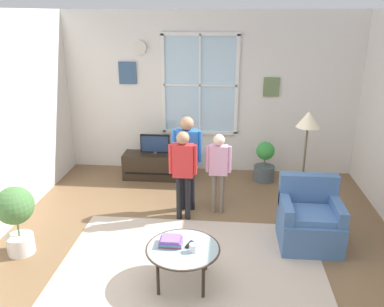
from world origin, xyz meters
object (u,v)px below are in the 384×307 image
book_stack (171,241)px  potted_plant_by_window (265,163)px  tv_stand (156,166)px  television (155,144)px  remote_near_books (190,244)px  person_pink_shirt (218,165)px  person_blue_shirt (187,153)px  potted_plant_corner (16,214)px  person_red_shirt (183,166)px  cup (193,248)px  coffee_table (183,250)px  armchair (309,221)px  floor_lamp (307,131)px

book_stack → potted_plant_by_window: 3.20m
tv_stand → television: size_ratio=2.20×
remote_near_books → person_pink_shirt: bearing=80.8°
person_blue_shirt → television: bearing=120.9°
television → person_pink_shirt: person_pink_shirt is taller
remote_near_books → potted_plant_corner: bearing=171.4°
person_red_shirt → potted_plant_by_window: person_red_shirt is taller
cup → person_blue_shirt: size_ratio=0.06×
coffee_table → book_stack: size_ratio=3.23×
coffee_table → potted_plant_corner: (-2.10, 0.39, 0.14)m
tv_stand → book_stack: bearing=-76.5°
person_pink_shirt → armchair: bearing=-31.4°
tv_stand → person_red_shirt: (0.67, -1.48, 0.60)m
floor_lamp → person_red_shirt: bearing=-175.6°
television → person_pink_shirt: bearing=-46.6°
cup → floor_lamp: size_ratio=0.06×
television → potted_plant_by_window: television is taller
potted_plant_corner → coffee_table: bearing=-10.4°
cup → person_pink_shirt: size_ratio=0.08×
tv_stand → remote_near_books: (0.90, -2.87, 0.22)m
television → armchair: 3.10m
armchair → potted_plant_by_window: 2.08m
coffee_table → cup: (0.12, -0.06, 0.07)m
television → book_stack: 2.96m
tv_stand → remote_near_books: 3.01m
remote_near_books → person_red_shirt: (-0.23, 1.39, 0.39)m
potted_plant_corner → book_stack: bearing=-9.8°
coffee_table → potted_plant_corner: bearing=169.6°
coffee_table → potted_plant_by_window: bearing=69.3°
tv_stand → person_blue_shirt: size_ratio=0.79×
television → book_stack: bearing=-76.5°
book_stack → potted_plant_by_window: potted_plant_by_window is taller
person_pink_shirt → tv_stand: bearing=133.3°
book_stack → floor_lamp: floor_lamp is taller
armchair → person_blue_shirt: (-1.68, 0.80, 0.59)m
television → floor_lamp: floor_lamp is taller
armchair → potted_plant_by_window: (-0.41, 2.03, 0.01)m
tv_stand → person_blue_shirt: bearing=-59.2°
person_blue_shirt → person_red_shirt: person_blue_shirt is taller
remote_near_books → person_pink_shirt: size_ratio=0.11×
potted_plant_corner → person_red_shirt: bearing=28.7°
armchair → remote_near_books: (-1.47, -0.89, 0.12)m
armchair → cup: 1.75m
potted_plant_by_window → person_red_shirt: bearing=-130.0°
coffee_table → floor_lamp: 2.39m
book_stack → cup: cup is taller
person_blue_shirt → potted_plant_by_window: (1.26, 1.23, -0.58)m
person_blue_shirt → potted_plant_corner: 2.42m
potted_plant_by_window → potted_plant_corner: 4.15m
armchair → book_stack: size_ratio=3.40×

